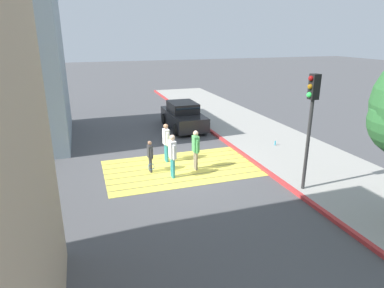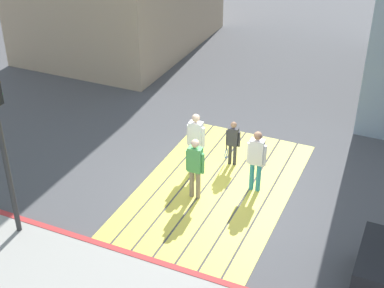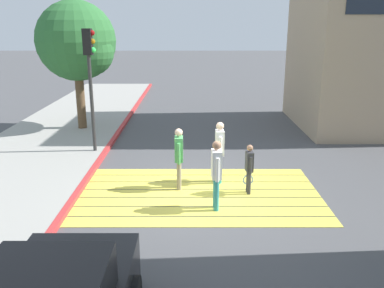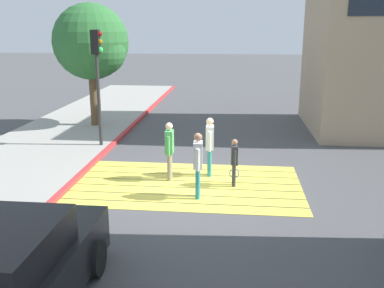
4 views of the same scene
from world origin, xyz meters
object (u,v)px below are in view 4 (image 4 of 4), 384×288
traffic_light_corner (97,65)px  pedestrian_adult_lead (169,147)px  pedestrian_adult_trailing (198,161)px  car_parked_near_curb (8,278)px  street_tree (93,44)px  pedestrian_child_with_racket (234,160)px  pedestrian_adult_side (210,143)px

traffic_light_corner → pedestrian_adult_lead: traffic_light_corner is taller
traffic_light_corner → pedestrian_adult_trailing: size_ratio=2.42×
pedestrian_adult_lead → traffic_light_corner: bearing=133.5°
pedestrian_adult_trailing → pedestrian_adult_lead: bearing=125.8°
traffic_light_corner → pedestrian_adult_trailing: traffic_light_corner is taller
car_parked_near_curb → traffic_light_corner: size_ratio=1.02×
street_tree → pedestrian_child_with_racket: street_tree is taller
street_tree → pedestrian_adult_lead: size_ratio=3.10×
traffic_light_corner → pedestrian_child_with_racket: 6.42m
traffic_light_corner → pedestrian_adult_lead: (3.02, -3.18, -2.04)m
street_tree → pedestrian_adult_side: bearing=-47.9°
car_parked_near_curb → pedestrian_adult_lead: bearing=77.4°
car_parked_near_curb → pedestrian_adult_side: size_ratio=2.42×
street_tree → pedestrian_adult_side: street_tree is taller
traffic_light_corner → pedestrian_adult_side: bearing=-33.1°
pedestrian_child_with_racket → pedestrian_adult_side: bearing=132.8°
traffic_light_corner → pedestrian_adult_lead: bearing=-46.5°
car_parked_near_curb → traffic_light_corner: 10.05m
pedestrian_adult_side → pedestrian_adult_lead: bearing=-157.0°
pedestrian_adult_trailing → street_tree: bearing=123.8°
car_parked_near_curb → pedestrian_adult_trailing: size_ratio=2.46×
pedestrian_child_with_racket → pedestrian_adult_lead: bearing=170.4°
traffic_light_corner → pedestrian_adult_side: 5.34m
car_parked_near_curb → pedestrian_adult_side: 7.42m
street_tree → pedestrian_child_with_racket: bearing=-47.8°
pedestrian_adult_lead → car_parked_near_curb: bearing=-102.6°
street_tree → pedestrian_child_with_racket: size_ratio=3.90×
pedestrian_child_with_racket → car_parked_near_curb: bearing=-118.2°
pedestrian_adult_trailing → pedestrian_adult_side: size_ratio=0.99×
pedestrian_adult_lead → pedestrian_adult_trailing: (0.94, -1.30, 0.02)m
pedestrian_adult_trailing → pedestrian_child_with_racket: size_ratio=1.28×
pedestrian_adult_side → car_parked_near_curb: bearing=-110.3°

